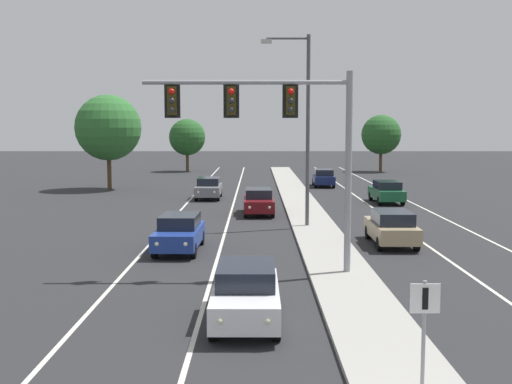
{
  "coord_description": "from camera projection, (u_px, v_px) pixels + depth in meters",
  "views": [
    {
      "loc": [
        -3.11,
        -8.56,
        5.39
      ],
      "look_at": [
        -3.2,
        12.48,
        3.2
      ],
      "focal_mm": 44.07,
      "sensor_mm": 36.0,
      "label": 1
    }
  ],
  "objects": [
    {
      "name": "car_receding_navy",
      "position": [
        326.0,
        178.0,
        56.62
      ],
      "size": [
        1.93,
        4.51,
        1.58
      ],
      "color": "#141E4C",
      "rests_on": "ground"
    },
    {
      "name": "median_island",
      "position": [
        331.0,
        251.0,
        26.95
      ],
      "size": [
        2.4,
        110.0,
        0.15
      ],
      "primitive_type": "cube",
      "color": "#9E9B93",
      "rests_on": "ground"
    },
    {
      "name": "tree_far_right_c",
      "position": [
        384.0,
        135.0,
        74.72
      ],
      "size": [
        4.7,
        4.7,
        6.8
      ],
      "color": "#4C3823",
      "rests_on": "ground"
    },
    {
      "name": "tree_far_left_b",
      "position": [
        190.0,
        137.0,
        75.42
      ],
      "size": [
        4.37,
        4.37,
        6.32
      ],
      "color": "#4C3823",
      "rests_on": "ground"
    },
    {
      "name": "car_oncoming_grey",
      "position": [
        211.0,
        188.0,
        47.13
      ],
      "size": [
        1.82,
        4.47,
        1.58
      ],
      "color": "slate",
      "rests_on": "ground"
    },
    {
      "name": "edge_stripe_left",
      "position": [
        168.0,
        227.0,
        33.95
      ],
      "size": [
        0.14,
        100.0,
        0.01
      ],
      "primitive_type": "cube",
      "color": "silver",
      "rests_on": "ground"
    },
    {
      "name": "tree_far_left_a",
      "position": [
        111.0,
        128.0,
        53.45
      ],
      "size": [
        5.61,
        5.61,
        8.11
      ],
      "color": "#4C3823",
      "rests_on": "ground"
    },
    {
      "name": "car_oncoming_darkred",
      "position": [
        261.0,
        201.0,
        38.7
      ],
      "size": [
        1.9,
        4.5,
        1.58
      ],
      "color": "#5B0F14",
      "rests_on": "ground"
    },
    {
      "name": "street_lamp_median",
      "position": [
        306.0,
        119.0,
        32.95
      ],
      "size": [
        2.58,
        0.28,
        10.0
      ],
      "color": "#4C4C51",
      "rests_on": "median_island"
    },
    {
      "name": "edge_stripe_right",
      "position": [
        464.0,
        227.0,
        33.89
      ],
      "size": [
        0.14,
        100.0,
        0.01
      ],
      "primitive_type": "cube",
      "color": "silver",
      "rests_on": "ground"
    },
    {
      "name": "car_oncoming_white",
      "position": [
        248.0,
        293.0,
        17.37
      ],
      "size": [
        1.83,
        4.48,
        1.58
      ],
      "color": "silver",
      "rests_on": "ground"
    },
    {
      "name": "overhead_signal_mast",
      "position": [
        280.0,
        125.0,
        22.28
      ],
      "size": [
        7.45,
        0.44,
        7.2
      ],
      "color": "gray",
      "rests_on": "median_island"
    },
    {
      "name": "lane_stripe_oncoming_center",
      "position": [
        229.0,
        227.0,
        33.94
      ],
      "size": [
        0.14,
        100.0,
        0.01
      ],
      "primitive_type": "cube",
      "color": "silver",
      "rests_on": "ground"
    },
    {
      "name": "car_receding_tan",
      "position": [
        394.0,
        227.0,
        28.65
      ],
      "size": [
        1.85,
        4.48,
        1.58
      ],
      "color": "tan",
      "rests_on": "ground"
    },
    {
      "name": "car_receding_green",
      "position": [
        389.0,
        192.0,
        44.38
      ],
      "size": [
        1.88,
        4.49,
        1.58
      ],
      "color": "#195633",
      "rests_on": "ground"
    },
    {
      "name": "median_sign_post",
      "position": [
        427.0,
        319.0,
        12.49
      ],
      "size": [
        0.6,
        0.1,
        2.2
      ],
      "color": "gray",
      "rests_on": "median_island"
    },
    {
      "name": "car_oncoming_blue",
      "position": [
        182.0,
        232.0,
        27.31
      ],
      "size": [
        1.91,
        4.5,
        1.58
      ],
      "color": "navy",
      "rests_on": "ground"
    },
    {
      "name": "lane_stripe_receding_center",
      "position": [
        403.0,
        227.0,
        33.9
      ],
      "size": [
        0.14,
        100.0,
        0.01
      ],
      "primitive_type": "cube",
      "color": "silver",
      "rests_on": "ground"
    }
  ]
}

